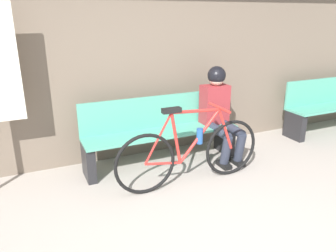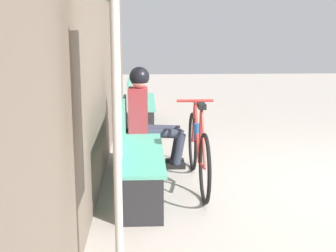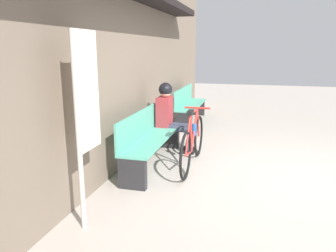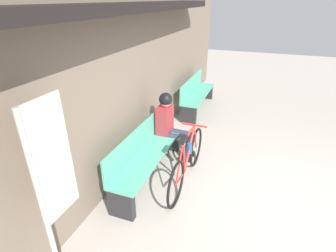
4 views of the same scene
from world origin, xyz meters
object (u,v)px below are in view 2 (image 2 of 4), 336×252
(bicycle, at_px, (198,149))
(park_bench_far, at_px, (138,103))
(person_seated, at_px, (147,111))
(banner_pole, at_px, (117,97))
(park_bench_near, at_px, (136,150))

(bicycle, distance_m, park_bench_far, 3.03)
(person_seated, height_order, park_bench_far, person_seated)
(bicycle, height_order, banner_pole, banner_pole)
(park_bench_far, distance_m, banner_pole, 4.87)
(park_bench_near, distance_m, person_seated, 0.81)
(bicycle, bearing_deg, person_seated, 37.61)
(park_bench_near, relative_size, bicycle, 1.12)
(person_seated, xyz_separation_m, park_bench_far, (2.30, 0.12, -0.27))
(person_seated, xyz_separation_m, banner_pole, (-2.51, 0.20, 0.53))
(banner_pole, bearing_deg, park_bench_far, -0.94)
(bicycle, distance_m, banner_pole, 2.14)
(park_bench_near, distance_m, bicycle, 0.65)
(person_seated, height_order, banner_pole, banner_pole)
(person_seated, distance_m, park_bench_far, 2.31)
(person_seated, bearing_deg, bicycle, -142.39)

